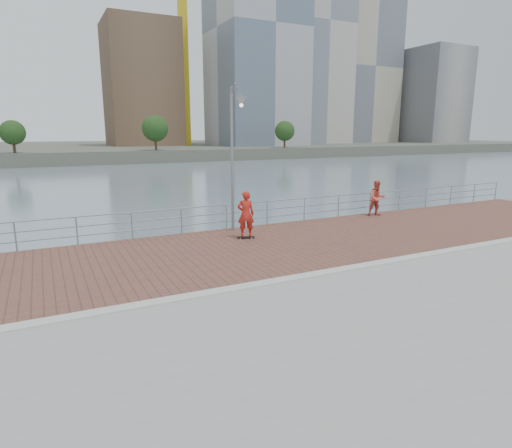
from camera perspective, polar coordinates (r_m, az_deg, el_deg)
name	(u,v)px	position (r m, az deg, el deg)	size (l,w,h in m)	color
water	(286,343)	(13.46, 3.96, -15.54)	(400.00, 400.00, 0.00)	slate
seawall	(416,407)	(9.61, 20.57, -21.85)	(40.00, 24.00, 2.00)	gray
brick_lane	(236,250)	(15.70, -2.62, -3.49)	(40.00, 6.80, 0.02)	brown
curb	(287,279)	(12.64, 4.10, -7.37)	(40.00, 0.40, 0.06)	#B7B5AD
far_shore	(64,149)	(132.95, -24.28, 9.04)	(320.00, 95.00, 2.50)	#4C5142
guardrail	(204,216)	(18.62, -6.91, 1.09)	(39.06, 0.06, 1.13)	#8C9EA8
street_lamp	(236,133)	(17.82, -2.69, 11.97)	(0.43, 1.25, 5.89)	gray
skateboard	(246,237)	(17.29, -1.36, -1.75)	(0.73, 0.42, 0.08)	black
skateboarder	(246,214)	(17.08, -1.37, 1.34)	(0.68, 0.44, 1.85)	red
bystander	(377,198)	(22.71, 15.85, 3.33)	(0.88, 0.69, 1.81)	#D24F3D
tower_crane	(172,13)	(122.56, -11.10, 25.86)	(47.00, 2.00, 50.70)	gold
skyline	(180,50)	(121.70, -10.15, 21.90)	(233.00, 41.00, 70.10)	#ADA38E
shoreline_trees	(9,130)	(87.33, -30.11, 10.83)	(109.76, 5.21, 6.95)	#473323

